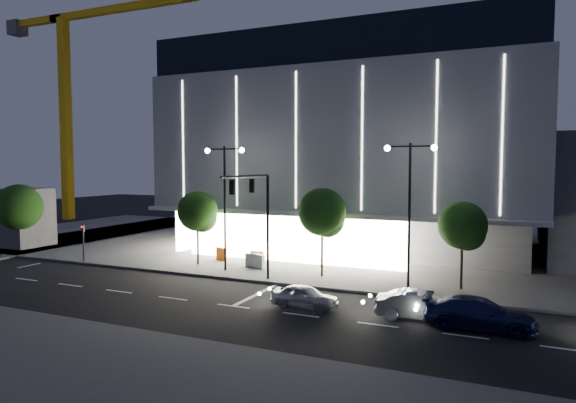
# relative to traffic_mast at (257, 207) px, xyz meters

# --- Properties ---
(ground) EXTENTS (160.00, 160.00, 0.00)m
(ground) POSITION_rel_traffic_mast_xyz_m (-1.00, -3.34, -5.03)
(ground) COLOR black
(ground) RESTS_ON ground
(sidewalk_museum) EXTENTS (70.00, 40.00, 0.15)m
(sidewalk_museum) POSITION_rel_traffic_mast_xyz_m (4.00, 20.66, -4.95)
(sidewalk_museum) COLOR #474747
(sidewalk_museum) RESTS_ON ground
(sidewalk_near) EXTENTS (70.00, 10.00, 0.15)m
(sidewalk_near) POSITION_rel_traffic_mast_xyz_m (4.00, -15.34, -4.95)
(sidewalk_near) COLOR #474747
(sidewalk_near) RESTS_ON ground
(sidewalk_west) EXTENTS (16.00, 50.00, 0.15)m
(sidewalk_west) POSITION_rel_traffic_mast_xyz_m (-31.00, 6.66, -4.95)
(sidewalk_west) COLOR #474747
(sidewalk_west) RESTS_ON ground
(museum) EXTENTS (30.00, 25.80, 18.00)m
(museum) POSITION_rel_traffic_mast_xyz_m (1.98, 18.97, 4.25)
(museum) COLOR #4C4C51
(museum) RESTS_ON ground
(traffic_mast) EXTENTS (0.33, 5.89, 7.07)m
(traffic_mast) POSITION_rel_traffic_mast_xyz_m (0.00, 0.00, 0.00)
(traffic_mast) COLOR black
(traffic_mast) RESTS_ON ground
(street_lamp_west) EXTENTS (3.16, 0.36, 9.00)m
(street_lamp_west) POSITION_rel_traffic_mast_xyz_m (-4.00, 2.66, 0.93)
(street_lamp_west) COLOR black
(street_lamp_west) RESTS_ON ground
(street_lamp_east) EXTENTS (3.16, 0.36, 9.00)m
(street_lamp_east) POSITION_rel_traffic_mast_xyz_m (9.00, 2.66, 0.93)
(street_lamp_east) COLOR black
(street_lamp_east) RESTS_ON ground
(ped_signal_far) EXTENTS (0.22, 0.24, 3.00)m
(ped_signal_far) POSITION_rel_traffic_mast_xyz_m (-16.00, 1.16, -3.14)
(ped_signal_far) COLOR black
(ped_signal_far) RESTS_ON ground
(tower_crane) EXTENTS (32.00, 2.00, 28.50)m
(tower_crane) POSITION_rel_traffic_mast_xyz_m (-41.92, 24.66, 15.48)
(tower_crane) COLOR gold
(tower_crane) RESTS_ON ground
(tree_left) EXTENTS (3.02, 3.02, 5.72)m
(tree_left) POSITION_rel_traffic_mast_xyz_m (-6.97, 3.68, -0.99)
(tree_left) COLOR black
(tree_left) RESTS_ON ground
(tree_mid) EXTENTS (3.25, 3.25, 6.15)m
(tree_mid) POSITION_rel_traffic_mast_xyz_m (3.03, 3.68, -0.69)
(tree_mid) COLOR black
(tree_mid) RESTS_ON ground
(tree_right) EXTENTS (2.91, 2.91, 5.51)m
(tree_right) POSITION_rel_traffic_mast_xyz_m (12.03, 3.68, -1.14)
(tree_right) COLOR black
(tree_right) RESTS_ON ground
(car_lead) EXTENTS (3.72, 1.59, 1.25)m
(car_lead) POSITION_rel_traffic_mast_xyz_m (4.69, -3.58, -4.40)
(car_lead) COLOR #A4A6AB
(car_lead) RESTS_ON ground
(car_second) EXTENTS (4.41, 1.97, 1.40)m
(car_second) POSITION_rel_traffic_mast_xyz_m (10.68, -3.14, -4.33)
(car_second) COLOR #BABEC3
(car_second) RESTS_ON ground
(car_third) EXTENTS (5.08, 2.11, 1.47)m
(car_third) POSITION_rel_traffic_mast_xyz_m (13.50, -3.50, -4.29)
(car_third) COLOR #14194C
(car_third) RESTS_ON ground
(barrier_a) EXTENTS (1.11, 0.67, 1.00)m
(barrier_a) POSITION_rel_traffic_mast_xyz_m (-6.27, 5.82, -4.38)
(barrier_a) COLOR #F9610D
(barrier_a) RESTS_ON sidewalk_museum
(barrier_b) EXTENTS (1.13, 0.55, 1.00)m
(barrier_b) POSITION_rel_traffic_mast_xyz_m (-2.78, 4.55, -4.38)
(barrier_b) COLOR silver
(barrier_b) RESTS_ON sidewalk_museum
(barrier_c) EXTENTS (1.12, 0.40, 1.00)m
(barrier_c) POSITION_rel_traffic_mast_xyz_m (-2.93, 5.51, -4.38)
(barrier_c) COLOR orange
(barrier_c) RESTS_ON sidewalk_museum
(barrier_d) EXTENTS (1.10, 0.68, 1.00)m
(barrier_d) POSITION_rel_traffic_mast_xyz_m (-2.14, 4.30, -4.38)
(barrier_d) COLOR white
(barrier_d) RESTS_ON sidewalk_museum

